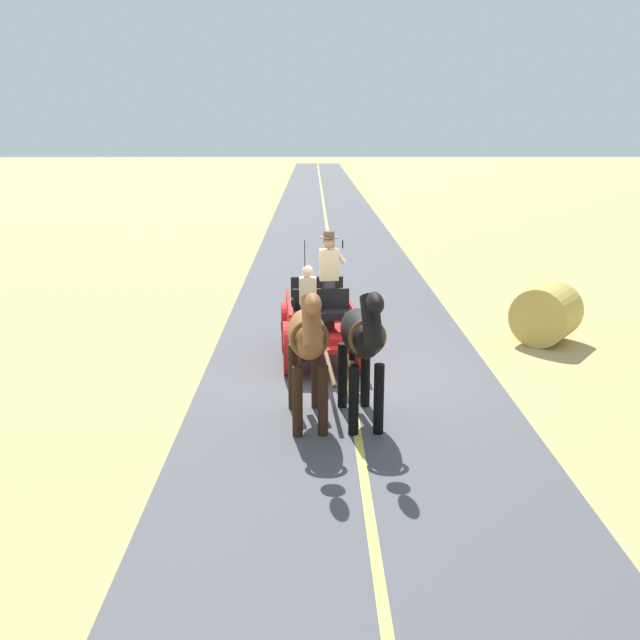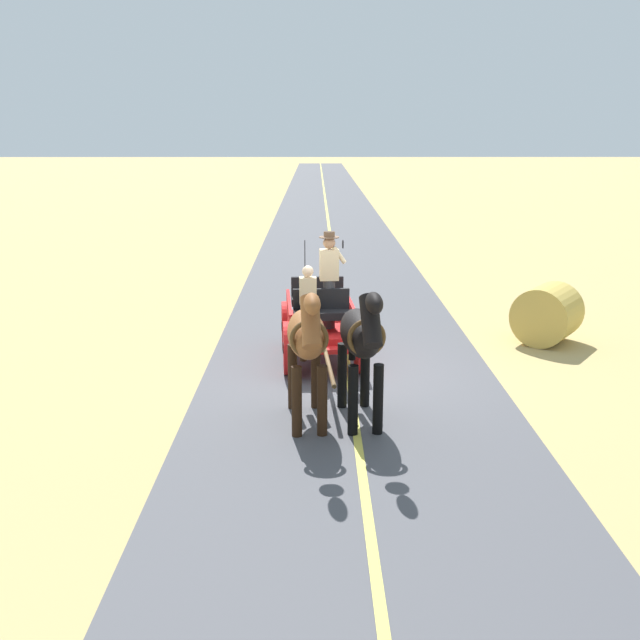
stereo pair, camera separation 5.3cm
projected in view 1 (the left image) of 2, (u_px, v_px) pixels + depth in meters
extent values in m
plane|color=tan|center=(349.00, 376.00, 13.12)|extent=(200.00, 200.00, 0.00)
cube|color=#4C4C51|center=(349.00, 375.00, 13.12)|extent=(5.22, 160.00, 0.01)
cube|color=#DBCC4C|center=(349.00, 375.00, 13.12)|extent=(0.12, 160.00, 0.00)
cube|color=red|center=(319.00, 326.00, 13.85)|extent=(1.33, 2.27, 0.12)
cube|color=red|center=(350.00, 311.00, 13.82)|extent=(0.19, 2.09, 0.44)
cube|color=red|center=(289.00, 313.00, 13.74)|extent=(0.19, 2.09, 0.44)
cube|color=red|center=(324.00, 350.00, 12.70)|extent=(1.09, 0.31, 0.08)
cube|color=red|center=(315.00, 320.00, 15.05)|extent=(0.73, 0.24, 0.06)
cube|color=black|center=(322.00, 315.00, 13.17)|extent=(1.04, 0.42, 0.14)
cube|color=black|center=(321.00, 301.00, 13.29)|extent=(1.02, 0.14, 0.44)
cube|color=black|center=(318.00, 301.00, 14.23)|extent=(1.04, 0.42, 0.14)
cube|color=black|center=(317.00, 288.00, 14.35)|extent=(1.02, 0.14, 0.44)
cylinder|color=red|center=(358.00, 347.00, 13.20)|extent=(0.16, 0.96, 0.96)
cylinder|color=black|center=(358.00, 347.00, 13.20)|extent=(0.13, 0.22, 0.21)
cylinder|color=red|center=(286.00, 348.00, 13.11)|extent=(0.16, 0.96, 0.96)
cylinder|color=black|center=(286.00, 348.00, 13.11)|extent=(0.13, 0.22, 0.21)
cylinder|color=red|center=(349.00, 324.00, 14.68)|extent=(0.16, 0.96, 0.96)
cylinder|color=black|center=(349.00, 324.00, 14.68)|extent=(0.13, 0.22, 0.21)
cylinder|color=red|center=(284.00, 326.00, 14.59)|extent=(0.16, 0.96, 0.96)
cylinder|color=black|center=(284.00, 326.00, 14.59)|extent=(0.13, 0.22, 0.21)
cylinder|color=brown|center=(329.00, 365.00, 11.74)|extent=(0.19, 2.00, 0.07)
cylinder|color=black|center=(305.00, 277.00, 12.97)|extent=(0.02, 0.02, 1.30)
cylinder|color=#2D2D33|center=(329.00, 304.00, 13.41)|extent=(0.22, 0.22, 0.90)
cube|color=tan|center=(329.00, 265.00, 13.23)|extent=(0.35, 0.24, 0.56)
sphere|color=#9E7051|center=(329.00, 243.00, 13.12)|extent=(0.22, 0.22, 0.22)
cylinder|color=#473323|center=(329.00, 237.00, 13.10)|extent=(0.36, 0.36, 0.01)
cylinder|color=#473323|center=(329.00, 234.00, 13.09)|extent=(0.20, 0.20, 0.10)
cylinder|color=tan|center=(339.00, 255.00, 13.15)|extent=(0.26, 0.10, 0.32)
cube|color=black|center=(343.00, 244.00, 13.09)|extent=(0.02, 0.07, 0.14)
cube|color=#2D2D33|center=(308.00, 309.00, 13.00)|extent=(0.30, 0.34, 0.14)
cube|color=tan|center=(308.00, 291.00, 13.04)|extent=(0.31, 0.22, 0.48)
sphere|color=beige|center=(308.00, 271.00, 12.95)|extent=(0.20, 0.20, 0.20)
ellipsoid|color=black|center=(361.00, 333.00, 10.80)|extent=(0.72, 1.61, 0.64)
cylinder|color=black|center=(379.00, 399.00, 10.51)|extent=(0.15, 0.15, 1.05)
cylinder|color=black|center=(354.00, 400.00, 10.47)|extent=(0.15, 0.15, 1.05)
cylinder|color=black|center=(365.00, 375.00, 11.56)|extent=(0.15, 0.15, 1.05)
cylinder|color=black|center=(343.00, 375.00, 11.52)|extent=(0.15, 0.15, 1.05)
cylinder|color=black|center=(372.00, 321.00, 9.89)|extent=(0.33, 0.67, 0.73)
ellipsoid|color=black|center=(375.00, 303.00, 9.60)|extent=(0.28, 0.56, 0.28)
cube|color=black|center=(371.00, 318.00, 9.90)|extent=(0.11, 0.51, 0.56)
cylinder|color=black|center=(352.00, 338.00, 11.59)|extent=(0.11, 0.11, 0.70)
torus|color=brown|center=(367.00, 338.00, 10.26)|extent=(0.55, 0.13, 0.55)
ellipsoid|color=brown|center=(307.00, 334.00, 10.75)|extent=(0.69, 1.60, 0.64)
cylinder|color=black|center=(323.00, 401.00, 10.45)|extent=(0.15, 0.15, 1.05)
cylinder|color=black|center=(297.00, 402.00, 10.42)|extent=(0.15, 0.15, 1.05)
cylinder|color=black|center=(316.00, 376.00, 11.50)|extent=(0.15, 0.15, 1.05)
cylinder|color=black|center=(293.00, 377.00, 11.47)|extent=(0.15, 0.15, 1.05)
cylinder|color=brown|center=(312.00, 322.00, 9.83)|extent=(0.31, 0.67, 0.73)
ellipsoid|color=brown|center=(313.00, 304.00, 9.55)|extent=(0.26, 0.56, 0.28)
cube|color=black|center=(312.00, 319.00, 9.84)|extent=(0.10, 0.51, 0.56)
cylinder|color=black|center=(303.00, 339.00, 11.54)|extent=(0.11, 0.11, 0.70)
torus|color=brown|center=(310.00, 339.00, 10.20)|extent=(0.55, 0.12, 0.55)
cylinder|color=gold|center=(546.00, 314.00, 15.02)|extent=(1.62, 1.60, 1.20)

